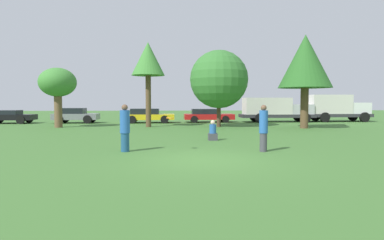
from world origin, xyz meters
The scene contains 15 objects.
ground_plane centered at (0.00, 0.00, 0.00)m, with size 120.00×120.00×0.00m, color #3D6B2D.
person_thrower centered at (-2.70, 1.93, 0.88)m, with size 0.36×0.36×1.75m.
person_catcher centered at (2.40, 1.60, 0.88)m, with size 0.32×0.32×1.73m.
frisbee centered at (-1.04, 1.93, 1.24)m, with size 0.26×0.26×0.05m.
bystander_sitting centered at (1.00, 5.29, 0.40)m, with size 0.43×0.36×0.97m.
tree_0 centered at (-9.06, 13.92, 3.15)m, with size 2.62×2.62×4.28m.
tree_1 centered at (-2.62, 13.99, 4.86)m, with size 2.41×2.41×6.19m.
tree_2 centered at (2.56, 13.79, 3.49)m, with size 4.27×4.27×5.63m.
tree_3 centered at (8.32, 12.07, 4.60)m, with size 3.67×3.67×6.49m.
parked_car_black centered at (-14.83, 18.82, 0.63)m, with size 4.05×1.86×1.13m.
parked_car_grey centered at (-9.31, 18.93, 0.69)m, with size 3.80×1.88×1.31m.
parked_car_yellow centered at (-3.00, 18.82, 0.67)m, with size 4.44×2.06×1.26m.
parked_car_red centered at (2.37, 19.36, 0.64)m, with size 4.47×2.10×1.21m.
delivery_truck_silver centered at (8.57, 19.31, 1.21)m, with size 6.75×2.13×2.22m.
delivery_truck_white centered at (14.43, 19.53, 1.34)m, with size 5.99×2.21×2.50m.
Camera 1 is at (-1.03, -10.27, 1.83)m, focal length 30.76 mm.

